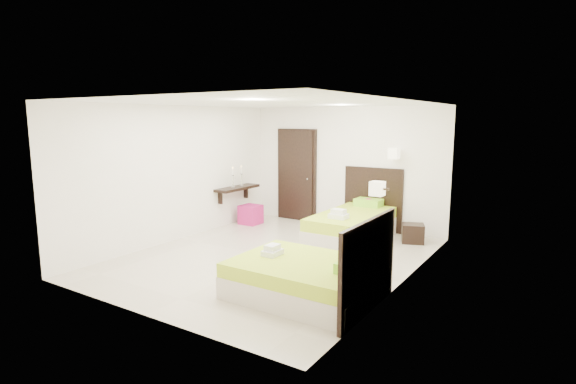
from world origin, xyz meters
The scene contains 7 objects.
floor centered at (0.00, 0.00, 0.00)m, with size 5.50×5.50×0.00m, color beige.
bed_single centered at (0.69, 1.76, 0.32)m, with size 1.29×2.14×1.77m.
bed_double centered at (1.39, -1.20, 0.27)m, with size 1.86×1.58×1.54m.
nightstand centered at (1.72, 2.20, 0.18)m, with size 0.41×0.36×0.36m, color black.
ottoman centered at (-1.85, 1.77, 0.21)m, with size 0.43×0.43×0.43m, color #A7165F.
door centered at (-1.20, 2.70, 1.05)m, with size 1.02×0.15×2.14m.
console_shelf centered at (-2.08, 1.60, 0.82)m, with size 0.35×1.20×0.78m.
Camera 1 is at (4.21, -6.11, 2.34)m, focal length 28.00 mm.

